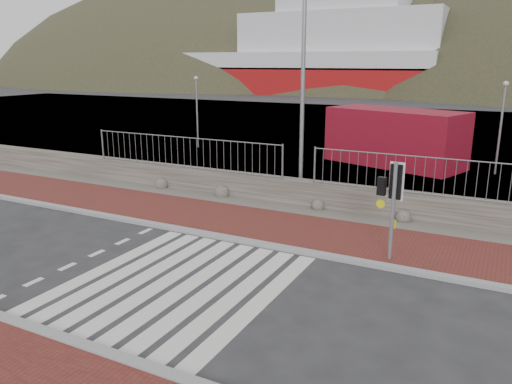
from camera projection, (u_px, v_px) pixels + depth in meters
The scene contains 15 objects.
ground at pixel (178, 283), 11.49m from camera, with size 220.00×220.00×0.00m, color #28282B.
sidewalk_far at pixel (264, 226), 15.35m from camera, with size 40.00×3.00×0.08m, color maroon.
kerb_near at pixel (79, 345), 8.89m from camera, with size 40.00×0.25×0.12m, color gray.
kerb_far at pixel (241, 240), 14.06m from camera, with size 40.00×0.25×0.12m, color gray.
zebra_crossing at pixel (178, 283), 11.49m from camera, with size 4.62×5.60×0.01m.
gravel_strip at pixel (290, 209), 17.07m from camera, with size 40.00×1.50×0.06m, color #59544C.
stone_wall at pixel (299, 192), 17.66m from camera, with size 40.00×0.60×0.90m, color #4A433D.
railing at pixel (299, 155), 17.18m from camera, with size 18.07×0.07×1.22m.
quay at pixel (409, 133), 35.50m from camera, with size 120.00×40.00×0.50m, color #4C4C4F.
water at pixel (460, 100), 65.62m from camera, with size 220.00×50.00×0.05m, color #3F4C54.
ferry at pixel (301, 58), 79.43m from camera, with size 50.00×16.00×20.00m.
hills_backdrop at pixel (501, 221), 90.02m from camera, with size 254.00×90.00×100.00m.
traffic_signal_far at pixel (393, 190), 12.27m from camera, with size 0.63×0.26×2.58m.
streetlight at pixel (307, 68), 17.35m from camera, with size 1.75×0.62×8.40m.
shipping_container at pixel (395, 137), 24.30m from camera, with size 6.47×2.70×2.70m, color maroon.
Camera 1 is at (6.42, -8.59, 4.95)m, focal length 35.00 mm.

